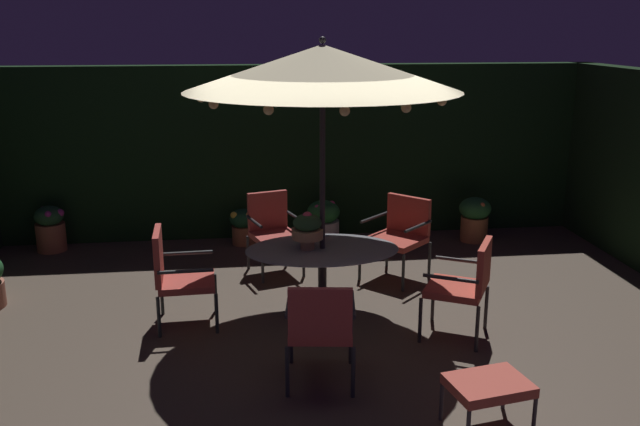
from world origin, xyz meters
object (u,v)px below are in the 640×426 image
Objects in this scene: centerpiece_planter at (307,228)px; patio_chair_northeast at (272,227)px; ottoman_footrest at (489,387)px; patio_chair_north at (400,231)px; potted_plant_left_far at (323,222)px; patio_chair_southeast at (320,324)px; potted_plant_right_near at (50,228)px; patio_umbrella at (323,68)px; patio_dining_table at (322,262)px; patio_chair_south at (466,281)px; potted_plant_back_center at (475,217)px; potted_plant_back_right at (244,225)px; patio_chair_east at (176,272)px.

patio_chair_northeast is (-0.29, 1.44, -0.40)m from centerpiece_planter.
patio_chair_northeast is at bearing 110.94° from ottoman_footrest.
patio_chair_north is 3.32m from ottoman_footrest.
patio_chair_northeast is 1.26m from potted_plant_left_far.
ottoman_footrest is at bearing -69.06° from patio_chair_northeast.
centerpiece_planter is 0.42× the size of patio_chair_southeast.
centerpiece_planter reaches higher than potted_plant_right_near.
patio_umbrella is at bearing -97.52° from potted_plant_left_far.
patio_dining_table is 2.43× the size of ottoman_footrest.
centerpiece_planter reaches higher than patio_chair_south.
ottoman_footrest is (1.41, -3.70, -0.22)m from patio_chair_northeast.
ottoman_footrest is 1.05× the size of potted_plant_left_far.
patio_chair_southeast is at bearing -97.77° from patio_umbrella.
patio_chair_north is 1.02× the size of patio_chair_southeast.
patio_chair_south reaches higher than patio_chair_southeast.
patio_chair_south reaches higher than potted_plant_back_center.
patio_chair_north is at bearing 97.53° from patio_chair_south.
potted_plant_back_center is (5.84, -0.27, 0.03)m from potted_plant_right_near.
patio_chair_northeast is 3.16m from potted_plant_right_near.
patio_chair_southeast is (-0.20, -1.47, -2.00)m from patio_umbrella.
patio_chair_north is 4.72m from potted_plant_right_near.
patio_chair_northeast reaches higher than potted_plant_back_right.
potted_plant_right_near is (-2.60, 0.02, 0.04)m from potted_plant_back_right.
patio_dining_table is 1.65× the size of patio_chair_north.
patio_chair_northeast is 0.97× the size of patio_chair_east.
patio_chair_east is at bearing -54.48° from potted_plant_right_near.
patio_chair_north is (1.08, 1.03, -1.99)m from patio_umbrella.
potted_plant_left_far reaches higher than potted_plant_back_right.
centerpiece_planter is at bearing -139.59° from patio_chair_north.
patio_chair_south is (1.51, 0.76, 0.02)m from patio_chair_southeast.
patio_chair_southeast is at bearing -153.20° from patio_chair_south.
patio_chair_north is 0.96× the size of patio_chair_east.
patio_umbrella is 2.49m from patio_chair_northeast.
patio_chair_south is 1.59× the size of potted_plant_right_near.
ottoman_footrest is (1.17, -0.80, -0.22)m from patio_chair_southeast.
patio_umbrella is at bearing -136.10° from patio_chair_north.
patio_chair_southeast is at bearing -47.34° from patio_chair_east.
potted_plant_back_right is at bearing 109.99° from ottoman_footrest.
patio_chair_southeast reaches higher than potted_plant_back_right.
patio_chair_south is at bearing -28.63° from patio_umbrella.
potted_plant_right_near is at bearing 158.61° from patio_chair_northeast.
potted_plant_right_near is at bearing 142.74° from patio_dining_table.
potted_plant_back_right is at bearing 103.78° from centerpiece_planter.
centerpiece_planter is 4.18m from potted_plant_right_near.
patio_umbrella is 2.84× the size of patio_chair_east.
potted_plant_back_right is at bearing 175.66° from potted_plant_back_center.
patio_chair_southeast is 1.69m from patio_chair_south.
centerpiece_planter is at bearing -76.22° from potted_plant_back_right.
patio_dining_table is 2.54× the size of potted_plant_left_far.
patio_chair_southeast is 3.91m from potted_plant_left_far.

